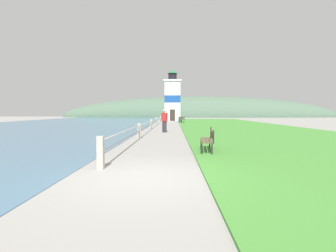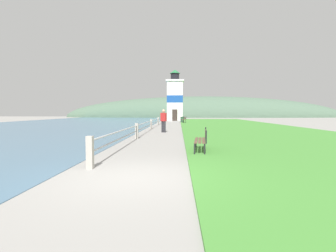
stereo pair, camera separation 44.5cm
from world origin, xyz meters
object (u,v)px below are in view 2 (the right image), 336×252
Objects in this scene: person_strolling at (164,120)px; trash_bin at (182,120)px; park_bench_midway at (184,119)px; park_bench_near at (202,138)px; lighthouse at (175,98)px.

person_strolling is 19.03m from trash_bin.
trash_bin is (-0.25, 1.92, -0.12)m from park_bench_midway.
lighthouse reaches higher than park_bench_near.
park_bench_midway is at bearing -81.68° from lighthouse.
lighthouse reaches higher than person_strolling.
person_strolling is (-2.12, 9.83, 0.43)m from park_bench_near.
park_bench_near is 26.86m from park_bench_midway.
park_bench_near is 10.06m from person_strolling.
lighthouse reaches higher than park_bench_midway.
park_bench_near is at bearing -142.86° from person_strolling.
trash_bin is at bearing 19.91° from person_strolling.
park_bench_midway is (-0.19, 26.86, 0.00)m from park_bench_near.
park_bench_near is 1.13× the size of person_strolling.
trash_bin is (1.19, -7.88, -3.58)m from lighthouse.
lighthouse is at bearing -89.00° from park_bench_midway.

